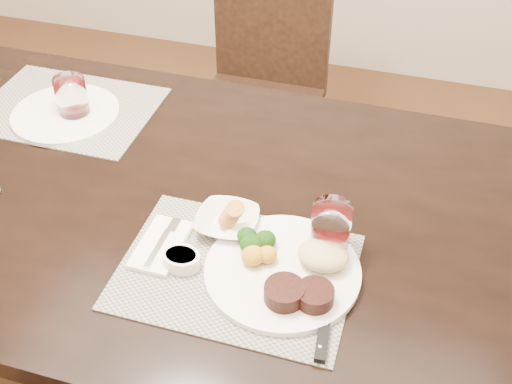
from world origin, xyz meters
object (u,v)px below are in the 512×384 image
(steak_knife, at_px, (326,326))
(cracker_bowl, at_px, (227,221))
(chair_far, at_px, (264,80))
(wine_glass_near, at_px, (331,230))
(dinner_plate, at_px, (289,270))
(far_plate, at_px, (66,114))

(steak_knife, xyz_separation_m, cracker_bowl, (-0.26, 0.20, 0.01))
(chair_far, relative_size, cracker_bowl, 6.62)
(cracker_bowl, xyz_separation_m, wine_glass_near, (0.22, 0.00, 0.03))
(dinner_plate, bearing_deg, wine_glass_near, 52.33)
(chair_far, relative_size, wine_glass_near, 8.08)
(dinner_plate, bearing_deg, cracker_bowl, 141.99)
(steak_knife, xyz_separation_m, far_plate, (-0.80, 0.48, 0.00))
(cracker_bowl, bearing_deg, steak_knife, -37.81)
(dinner_plate, height_order, steak_knife, dinner_plate)
(dinner_plate, relative_size, far_plate, 1.11)
(far_plate, bearing_deg, wine_glass_near, -19.93)
(steak_knife, bearing_deg, chair_far, 105.65)
(cracker_bowl, xyz_separation_m, far_plate, (-0.54, 0.28, -0.01))
(chair_far, distance_m, far_plate, 0.84)
(wine_glass_near, bearing_deg, steak_knife, -79.75)
(wine_glass_near, bearing_deg, far_plate, 160.07)
(cracker_bowl, bearing_deg, far_plate, 152.84)
(chair_far, bearing_deg, far_plate, -114.99)
(dinner_plate, xyz_separation_m, cracker_bowl, (-0.16, 0.10, 0.00))
(steak_knife, height_order, wine_glass_near, wine_glass_near)
(wine_glass_near, distance_m, far_plate, 0.81)
(dinner_plate, xyz_separation_m, steak_knife, (0.10, -0.10, -0.01))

